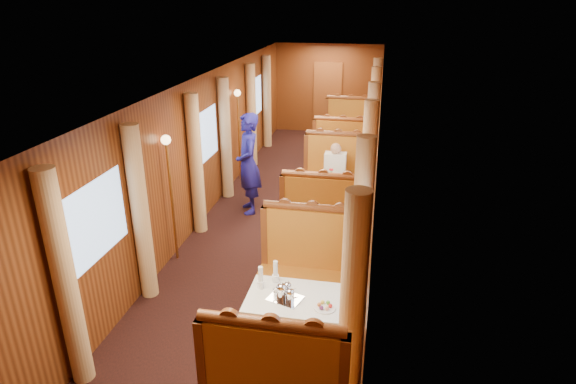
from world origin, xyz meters
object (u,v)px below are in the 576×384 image
(teapot_back, at_px, (287,290))
(passenger, at_px, (335,168))
(banquette_mid_aft, at_px, (336,179))
(table_far, at_px, (346,145))
(banquette_far_aft, at_px, (349,132))
(teapot_right, at_px, (290,297))
(banquette_mid_fwd, at_px, (323,224))
(teapot_left, at_px, (281,294))
(fruit_plate, at_px, (325,307))
(rose_vase_far, at_px, (348,123))
(table_mid, at_px, (330,201))
(tea_tray, at_px, (285,298))
(rose_vase_mid, at_px, (331,173))
(table_near, at_px, (295,326))
(banquette_near_aft, at_px, (309,273))
(banquette_far_fwd, at_px, (342,156))
(steward, at_px, (248,164))

(teapot_back, distance_m, passenger, 4.20)
(banquette_mid_aft, distance_m, table_far, 2.49)
(banquette_far_aft, relative_size, teapot_back, 9.37)
(teapot_right, bearing_deg, banquette_mid_fwd, 108.95)
(table_far, bearing_deg, teapot_left, -91.14)
(teapot_right, relative_size, fruit_plate, 0.67)
(banquette_far_aft, relative_size, rose_vase_far, 3.72)
(banquette_mid_aft, bearing_deg, table_mid, -90.00)
(table_far, xyz_separation_m, tea_tray, (-0.10, -7.05, 0.38))
(rose_vase_mid, bearing_deg, banquette_mid_fwd, -90.26)
(table_near, height_order, rose_vase_far, rose_vase_far)
(banquette_near_aft, bearing_deg, tea_tray, -95.56)
(table_mid, height_order, rose_vase_far, rose_vase_far)
(table_near, bearing_deg, teapot_back, 160.51)
(table_mid, bearing_deg, banquette_far_fwd, 90.00)
(table_near, distance_m, fruit_plate, 0.53)
(fruit_plate, relative_size, rose_vase_far, 0.64)
(rose_vase_far, bearing_deg, teapot_left, -91.47)
(teapot_back, height_order, passenger, passenger)
(table_mid, xyz_separation_m, teapot_right, (-0.04, -3.60, 0.44))
(fruit_plate, bearing_deg, banquette_mid_fwd, 97.15)
(table_near, height_order, table_mid, same)
(table_near, distance_m, table_mid, 3.50)
(rose_vase_mid, bearing_deg, table_mid, 98.88)
(banquette_far_fwd, xyz_separation_m, rose_vase_mid, (0.00, -2.51, 0.50))
(banquette_mid_aft, relative_size, table_far, 1.28)
(teapot_back, xyz_separation_m, rose_vase_far, (0.14, 6.94, 0.12))
(teapot_left, xyz_separation_m, passenger, (0.14, 4.31, -0.08))
(fruit_plate, xyz_separation_m, rose_vase_far, (-0.29, 7.10, 0.16))
(table_near, xyz_separation_m, passenger, (-0.00, 4.24, 0.37))
(banquette_mid_aft, bearing_deg, banquette_far_aft, 90.00)
(banquette_mid_aft, relative_size, teapot_left, 7.33)
(table_mid, height_order, table_far, same)
(teapot_right, relative_size, rose_vase_far, 0.43)
(table_mid, relative_size, fruit_plate, 4.56)
(rose_vase_mid, xyz_separation_m, passenger, (-0.00, 0.77, -0.19))
(teapot_right, xyz_separation_m, steward, (-1.47, 3.75, 0.11))
(banquette_mid_aft, distance_m, banquette_far_fwd, 1.47)
(banquette_mid_fwd, relative_size, passenger, 1.76)
(tea_tray, bearing_deg, fruit_plate, -10.44)
(table_far, height_order, banquette_far_aft, banquette_far_aft)
(banquette_mid_aft, distance_m, passenger, 0.42)
(teapot_right, bearing_deg, table_far, 109.53)
(teapot_back, bearing_deg, passenger, 95.22)
(fruit_plate, relative_size, passenger, 0.30)
(banquette_near_aft, height_order, teapot_left, banquette_near_aft)
(rose_vase_far, bearing_deg, banquette_far_fwd, -92.31)
(rose_vase_far, bearing_deg, steward, -115.02)
(rose_vase_far, bearing_deg, teapot_right, -90.66)
(fruit_plate, bearing_deg, banquette_far_aft, 92.31)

